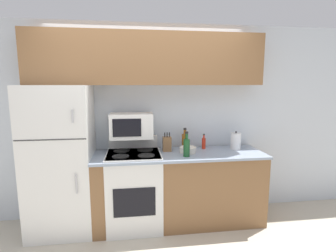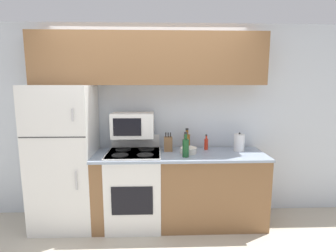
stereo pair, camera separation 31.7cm
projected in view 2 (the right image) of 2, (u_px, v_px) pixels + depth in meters
ground_plane at (150, 236)px, 3.10m from camera, size 12.00×12.00×0.00m
wall_back at (151, 122)px, 3.55m from camera, size 8.00×0.05×2.55m
lower_cabinets at (180, 188)px, 3.34m from camera, size 2.12×0.65×0.93m
refrigerator at (64, 157)px, 3.23m from camera, size 0.75×0.66×1.77m
upper_cabinets at (149, 59)px, 3.24m from camera, size 2.87×0.33×0.63m
stove at (135, 187)px, 3.30m from camera, size 0.66×0.63×1.11m
microwave at (133, 125)px, 3.31m from camera, size 0.53×0.32×0.31m
knife_block at (168, 144)px, 3.36m from camera, size 0.11×0.09×0.24m
bowl at (188, 150)px, 3.25m from camera, size 0.21×0.21×0.08m
bottle_wine_green at (186, 147)px, 3.08m from camera, size 0.08×0.08×0.30m
bottle_whiskey at (187, 141)px, 3.45m from camera, size 0.08×0.08×0.28m
bottle_hot_sauce at (206, 144)px, 3.44m from camera, size 0.05×0.05×0.20m
kettle at (239, 143)px, 3.36m from camera, size 0.13×0.13×0.24m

